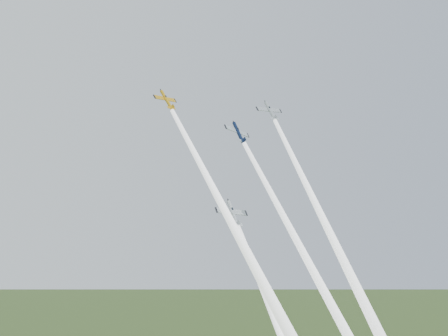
# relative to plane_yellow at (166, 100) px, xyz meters

# --- Properties ---
(plane_yellow) EXTENTS (8.51, 6.91, 6.80)m
(plane_yellow) POSITION_rel_plane_yellow_xyz_m (0.00, 0.00, 0.00)
(plane_yellow) COLOR orange
(smoke_trail_yellow) EXTENTS (17.46, 34.10, 53.93)m
(smoke_trail_yellow) POSITION_rel_plane_yellow_xyz_m (7.99, -17.26, -29.00)
(smoke_trail_yellow) COLOR white
(plane_navy) EXTENTS (8.13, 7.48, 7.86)m
(plane_navy) POSITION_rel_plane_yellow_xyz_m (14.92, -5.88, -7.07)
(plane_navy) COLOR #0D1A3A
(smoke_trail_navy) EXTENTS (15.52, 40.84, 62.71)m
(smoke_trail_navy) POSITION_rel_plane_yellow_xyz_m (21.81, -26.66, -40.46)
(smoke_trail_navy) COLOR white
(plane_silver_right) EXTENTS (8.18, 5.71, 7.18)m
(plane_silver_right) POSITION_rel_plane_yellow_xyz_m (25.85, -1.68, -0.02)
(plane_silver_right) COLOR #B0B7BE
(smoke_trail_silver_right) EXTENTS (6.61, 39.35, 58.26)m
(smoke_trail_silver_right) POSITION_rel_plane_yellow_xyz_m (28.07, -22.00, -31.18)
(smoke_trail_silver_right) COLOR white
(plane_silver_low) EXTENTS (8.55, 6.65, 7.85)m
(plane_silver_low) POSITION_rel_plane_yellow_xyz_m (12.15, -8.46, -25.30)
(plane_silver_low) COLOR #B4BCC3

